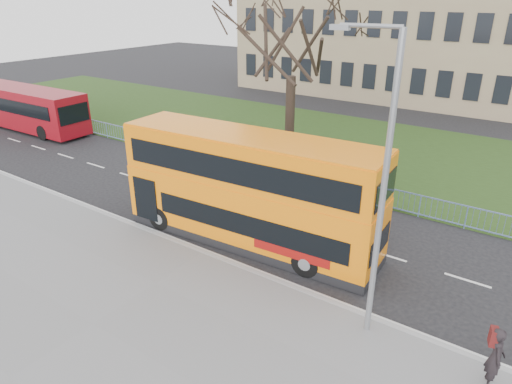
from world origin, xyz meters
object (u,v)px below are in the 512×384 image
Objects in this scene: yellow_bus at (249,187)px; pedestrian at (495,357)px; street_lamp at (380,183)px; red_bus at (25,107)px.

pedestrian is (9.64, -2.73, -1.42)m from yellow_bus.
street_lamp is (-3.56, 0.19, 3.90)m from pedestrian.
yellow_bus is 1.25× the size of street_lamp.
street_lamp is at bearing 72.15° from pedestrian.
yellow_bus is 0.93× the size of red_bus.
yellow_bus is 24.25m from red_bus.
street_lamp is at bearing -26.19° from yellow_bus.
yellow_bus is 7.04m from street_lamp.
pedestrian is at bearing -13.77° from red_bus.
yellow_bus is 6.19× the size of pedestrian.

